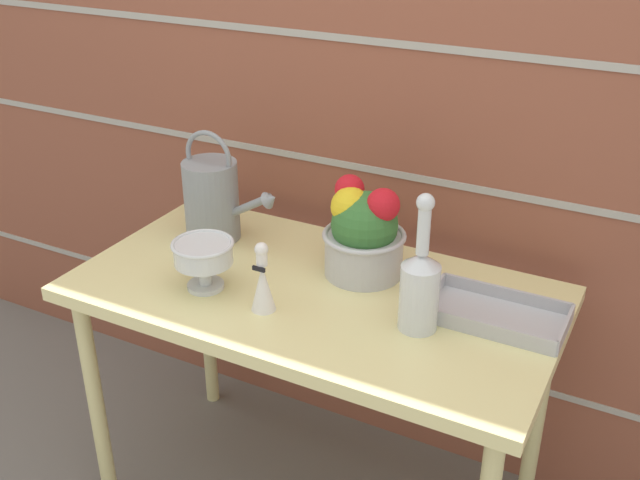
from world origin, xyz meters
The scene contains 8 objects.
brick_wall centered at (0.00, 0.43, 1.10)m, with size 3.60×0.08×2.20m.
patio_table centered at (0.00, 0.00, 0.66)m, with size 1.22×0.65×0.74m.
watering_can centered at (-0.39, 0.12, 0.86)m, with size 0.30×0.15×0.32m.
crystal_pedestal_bowl centered at (-0.24, -0.13, 0.83)m, with size 0.16×0.16×0.13m.
flower_planter centered at (0.08, 0.13, 0.86)m, with size 0.22×0.22×0.26m.
glass_decanter centered at (0.30, -0.05, 0.85)m, with size 0.09×0.09×0.34m.
figurine_vase centered at (-0.06, -0.15, 0.81)m, with size 0.06×0.06×0.18m.
wire_tray centered at (0.45, 0.07, 0.75)m, with size 0.32×0.18×0.04m.
Camera 1 is at (0.77, -1.44, 1.70)m, focal length 42.00 mm.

